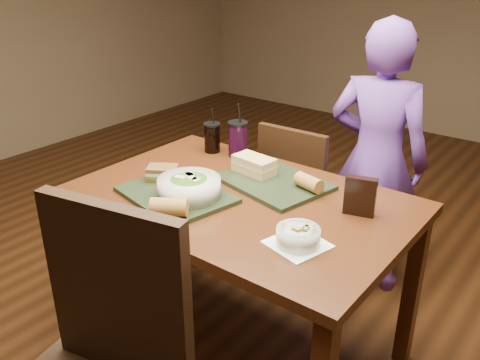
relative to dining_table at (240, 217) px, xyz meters
name	(u,v)px	position (x,y,z in m)	size (l,w,h in m)	color
ground	(240,346)	(0.00, 0.00, -0.66)	(6.00, 6.00, 0.00)	#381C0B
dining_table	(240,217)	(0.00, 0.00, 0.00)	(1.30, 0.85, 0.75)	#44200D
chair_far	(299,195)	(-0.12, 0.64, -0.18)	(0.38, 0.38, 0.85)	black
diner	(376,160)	(0.20, 0.84, 0.03)	(0.50, 0.33, 1.37)	#6A399E
tray_near	(176,195)	(-0.19, -0.16, 0.10)	(0.42, 0.32, 0.02)	black
tray_far	(274,182)	(0.04, 0.18, 0.10)	(0.42, 0.32, 0.02)	black
salad_bowl	(189,186)	(-0.13, -0.14, 0.15)	(0.24, 0.24, 0.08)	silver
soup_bowl	(298,236)	(0.37, -0.17, 0.12)	(0.21, 0.21, 0.07)	white
sandwich_near	(163,173)	(-0.33, -0.10, 0.14)	(0.15, 0.13, 0.06)	#593819
sandwich_far	(254,165)	(-0.07, 0.19, 0.14)	(0.19, 0.12, 0.07)	tan
baguette_near	(169,207)	(-0.08, -0.30, 0.14)	(0.07, 0.07, 0.13)	#AD7533
baguette_far	(309,183)	(0.20, 0.19, 0.14)	(0.06, 0.06, 0.11)	#AD7533
cup_cola	(212,137)	(-0.41, 0.31, 0.16)	(0.08, 0.08, 0.22)	black
cup_berry	(238,139)	(-0.28, 0.34, 0.17)	(0.09, 0.09, 0.25)	black
chip_bag	(360,196)	(0.43, 0.15, 0.16)	(0.11, 0.03, 0.15)	black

